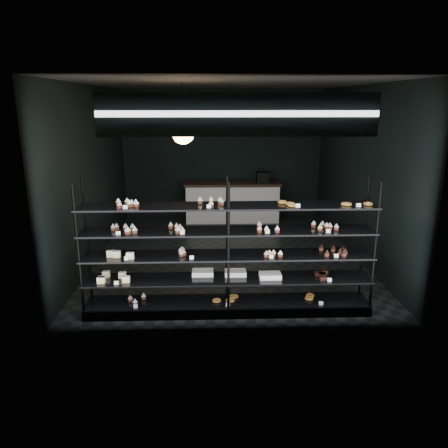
% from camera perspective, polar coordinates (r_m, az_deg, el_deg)
% --- Properties ---
extents(room, '(5.01, 6.01, 3.20)m').
position_cam_1_polar(room, '(8.24, 0.43, 6.61)').
color(room, black).
rests_on(room, ground).
extents(display_shelf, '(4.00, 0.50, 1.91)m').
position_cam_1_polar(display_shelf, '(6.12, 0.22, -6.07)').
color(display_shelf, black).
rests_on(display_shelf, room).
extents(signage, '(3.30, 0.05, 0.50)m').
position_cam_1_polar(signage, '(5.22, 1.88, 14.05)').
color(signage, '#0D1E44').
rests_on(signage, room).
extents(pendant_lamp, '(0.34, 0.34, 0.90)m').
position_cam_1_polar(pendant_lamp, '(6.69, -5.38, 11.77)').
color(pendant_lamp, black).
rests_on(pendant_lamp, room).
extents(service_counter, '(2.37, 0.65, 1.23)m').
position_cam_1_polar(service_counter, '(10.92, 1.14, 2.98)').
color(service_counter, silver).
rests_on(service_counter, room).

